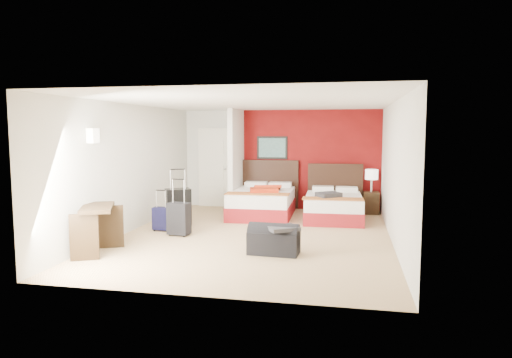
% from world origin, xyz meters
% --- Properties ---
extents(ground, '(6.50, 6.50, 0.00)m').
position_xyz_m(ground, '(0.00, 0.00, 0.00)').
color(ground, tan).
rests_on(ground, ground).
extents(room_walls, '(5.02, 6.52, 2.50)m').
position_xyz_m(room_walls, '(-1.40, 1.42, 1.26)').
color(room_walls, silver).
rests_on(room_walls, ground).
extents(red_accent_panel, '(3.50, 0.04, 2.50)m').
position_xyz_m(red_accent_panel, '(0.75, 3.23, 1.25)').
color(red_accent_panel, maroon).
rests_on(red_accent_panel, ground).
extents(partition_wall, '(0.12, 1.20, 2.50)m').
position_xyz_m(partition_wall, '(-1.00, 2.61, 1.25)').
color(partition_wall, silver).
rests_on(partition_wall, ground).
extents(entry_door, '(0.82, 0.06, 2.05)m').
position_xyz_m(entry_door, '(-1.75, 3.20, 1.02)').
color(entry_door, silver).
rests_on(entry_door, ground).
extents(bed_left, '(1.44, 2.01, 0.59)m').
position_xyz_m(bed_left, '(-0.24, 2.07, 0.30)').
color(bed_left, white).
rests_on(bed_left, ground).
extents(bed_right, '(1.32, 1.84, 0.54)m').
position_xyz_m(bed_right, '(1.40, 1.95, 0.27)').
color(bed_right, silver).
rests_on(bed_right, ground).
extents(red_suitcase_open, '(0.81, 0.99, 0.11)m').
position_xyz_m(red_suitcase_open, '(-0.14, 1.97, 0.64)').
color(red_suitcase_open, '#B52C0F').
rests_on(red_suitcase_open, bed_left).
extents(jacket_bundle, '(0.60, 0.58, 0.11)m').
position_xyz_m(jacket_bundle, '(1.30, 1.65, 0.59)').
color(jacket_bundle, '#323337').
rests_on(jacket_bundle, bed_right).
extents(nightstand, '(0.39, 0.39, 0.52)m').
position_xyz_m(nightstand, '(2.25, 2.89, 0.26)').
color(nightstand, black).
rests_on(nightstand, ground).
extents(table_lamp, '(0.31, 0.31, 0.54)m').
position_xyz_m(table_lamp, '(2.25, 2.89, 0.79)').
color(table_lamp, silver).
rests_on(table_lamp, nightstand).
extents(suitcase_black, '(0.59, 0.53, 0.75)m').
position_xyz_m(suitcase_black, '(-1.75, 0.60, 0.38)').
color(suitcase_black, black).
rests_on(suitcase_black, ground).
extents(suitcase_charcoal, '(0.44, 0.31, 0.60)m').
position_xyz_m(suitcase_charcoal, '(-1.41, -0.23, 0.30)').
color(suitcase_charcoal, black).
rests_on(suitcase_charcoal, ground).
extents(suitcase_navy, '(0.32, 0.20, 0.44)m').
position_xyz_m(suitcase_navy, '(-1.91, 0.09, 0.22)').
color(suitcase_navy, black).
rests_on(suitcase_navy, ground).
extents(duffel_bag, '(0.83, 0.47, 0.41)m').
position_xyz_m(duffel_bag, '(0.56, -1.16, 0.20)').
color(duffel_bag, black).
rests_on(duffel_bag, ground).
extents(jacket_draped, '(0.60, 0.58, 0.06)m').
position_xyz_m(jacket_draped, '(0.71, -1.21, 0.44)').
color(jacket_draped, '#343439').
rests_on(jacket_draped, duffel_bag).
extents(desk, '(0.82, 1.05, 0.78)m').
position_xyz_m(desk, '(-2.22, -1.72, 0.39)').
color(desk, black).
rests_on(desk, ground).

